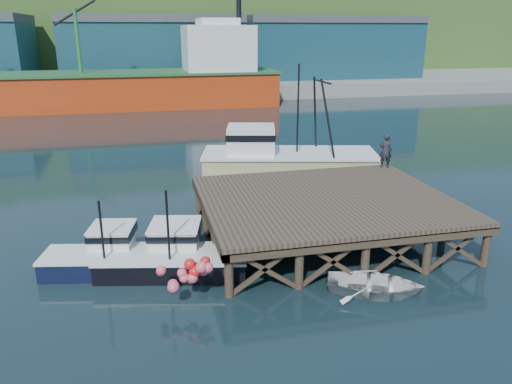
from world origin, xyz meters
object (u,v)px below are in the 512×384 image
object	(u,v)px
dinghy	(375,284)
trawler	(286,158)
boat_navy	(110,255)
dockworker	(386,151)
boat_black	(173,255)

from	to	relation	value
dinghy	trawler	bearing A→B (deg)	21.20
boat_navy	dockworker	world-z (taller)	dockworker
dinghy	boat_black	bearing A→B (deg)	87.70
boat_navy	boat_black	bearing A→B (deg)	-1.92
trawler	dinghy	distance (m)	15.75
dinghy	boat_navy	bearing A→B (deg)	91.00
boat_black	trawler	distance (m)	14.60
boat_black	dinghy	distance (m)	8.50
trawler	dinghy	size ratio (longest dim) A/B	3.28
boat_navy	trawler	xyz separation A→B (m)	(11.21, 11.17, 0.92)
dockworker	dinghy	bearing A→B (deg)	80.69
boat_navy	dinghy	xyz separation A→B (m)	(10.24, -4.50, -0.30)
trawler	dockworker	xyz separation A→B (m)	(4.49, -5.47, 1.52)
boat_black	dinghy	world-z (taller)	boat_black
trawler	dinghy	world-z (taller)	trawler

